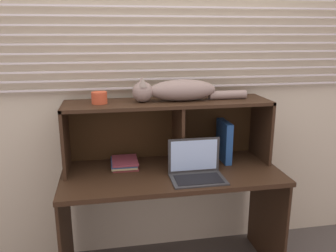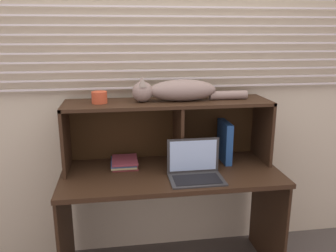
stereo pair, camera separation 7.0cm
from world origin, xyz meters
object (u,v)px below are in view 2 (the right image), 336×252
(laptop, at_px, (195,170))
(small_basket, at_px, (99,97))
(book_stack, at_px, (124,163))
(cat, at_px, (178,91))
(binder_upright, at_px, (225,141))

(laptop, relative_size, small_basket, 3.38)
(book_stack, bearing_deg, cat, 0.26)
(book_stack, relative_size, small_basket, 2.27)
(cat, xyz_separation_m, binder_upright, (0.34, 0.00, -0.37))
(laptop, distance_m, book_stack, 0.50)
(laptop, bearing_deg, cat, 104.61)
(book_stack, height_order, small_basket, small_basket)
(laptop, xyz_separation_m, book_stack, (-0.43, 0.26, -0.03))
(small_basket, bearing_deg, book_stack, -0.66)
(small_basket, bearing_deg, laptop, -24.59)
(cat, bearing_deg, binder_upright, 0.00)
(cat, height_order, laptop, cat)
(cat, xyz_separation_m, laptop, (0.07, -0.26, -0.46))
(binder_upright, xyz_separation_m, book_stack, (-0.70, -0.00, -0.12))
(cat, relative_size, book_stack, 3.45)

